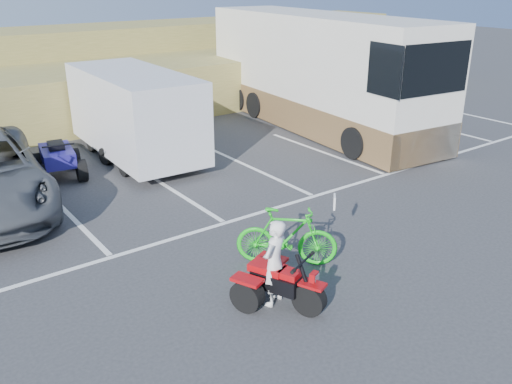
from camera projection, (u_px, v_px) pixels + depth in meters
ground at (293, 266)px, 10.46m from camera, size 100.00×100.00×0.00m
parking_stripes at (218, 192)px, 13.97m from camera, size 28.00×5.16×0.01m
grass_embankment at (44, 78)px, 21.51m from camera, size 40.00×8.50×3.10m
red_trike_atv at (281, 305)px, 9.22m from camera, size 1.61×1.81×0.97m
rider at (274, 263)px, 9.00m from camera, size 0.66×0.56×1.54m
green_dirt_bike at (287, 237)px, 10.32m from camera, size 1.80×1.72×1.17m
cargo_trailer at (135, 112)px, 16.17m from camera, size 2.45×5.67×2.61m
rv_motorhome at (317, 79)px, 19.62m from camera, size 3.91×11.13×3.92m
quad_atv_blue at (60, 177)px, 15.04m from camera, size 1.57×1.92×1.13m
quad_atv_green at (129, 164)px, 16.05m from camera, size 1.32×1.63×0.97m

